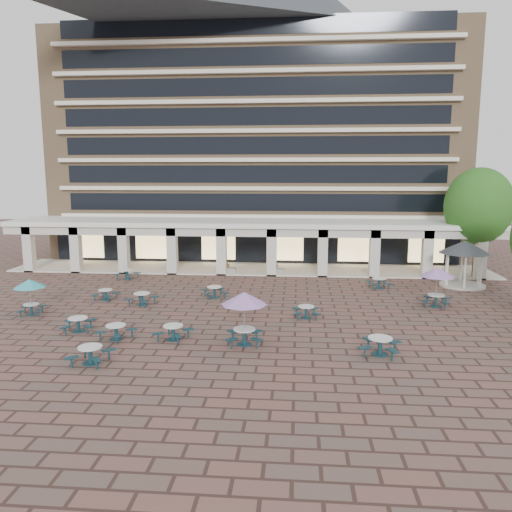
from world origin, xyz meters
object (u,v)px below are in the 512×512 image
Objects in this scene: picnic_table_1 at (90,353)px; planter_right at (276,268)px; planter_left at (227,268)px; picnic_table_2 at (173,331)px; gazebo at (464,252)px; picnic_table_0 at (116,331)px.

planter_right reaches higher than picnic_table_1.
planter_left is at bearing 180.00° from planter_right.
planter_left reaches higher than picnic_table_2.
picnic_table_2 is at bearing -91.22° from planter_left.
planter_right is at bearing 75.00° from picnic_table_1.
gazebo is (21.79, 17.49, 2.13)m from picnic_table_1.
picnic_table_2 is (2.92, 3.53, -0.02)m from picnic_table_1.
planter_right is (7.49, 17.42, 0.07)m from picnic_table_0.
picnic_table_1 is 4.58m from picnic_table_2.
picnic_table_2 is at bearing 55.11° from picnic_table_1.
gazebo is (21.85, 14.13, 2.15)m from picnic_table_0.
picnic_table_0 is 17.74m from planter_left.
picnic_table_0 is 1.04× the size of picnic_table_2.
planter_right is at bearing 87.62° from picnic_table_0.
gazebo is 14.88m from planter_right.
planter_left is (0.37, 17.25, 0.04)m from picnic_table_2.
picnic_table_1 is 0.52× the size of gazebo.
planter_left is (3.29, 20.78, 0.02)m from picnic_table_1.
planter_right is (-14.36, 3.29, -2.08)m from gazebo.
picnic_table_2 is at bearing -104.67° from planter_right.
picnic_table_0 is 1.38× the size of planter_left.
planter_right reaches higher than picnic_table_2.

